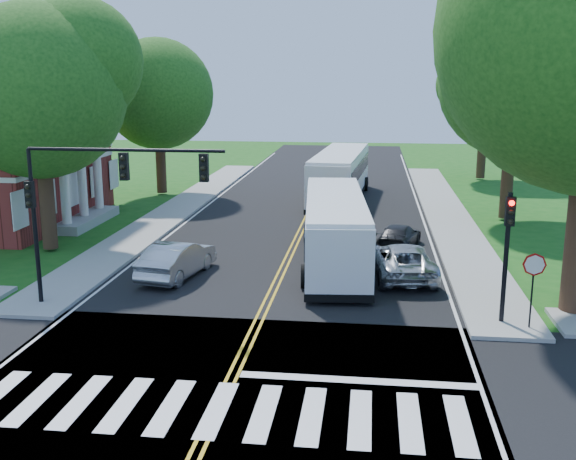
% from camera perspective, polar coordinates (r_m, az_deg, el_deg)
% --- Properties ---
extents(ground, '(140.00, 140.00, 0.00)m').
position_cam_1_polar(ground, '(18.10, -5.66, -14.18)').
color(ground, '#154F13').
rests_on(ground, ground).
extents(road, '(14.00, 96.00, 0.01)m').
position_cam_1_polar(road, '(34.88, 0.80, -0.71)').
color(road, black).
rests_on(road, ground).
extents(cross_road, '(60.00, 12.00, 0.01)m').
position_cam_1_polar(cross_road, '(18.10, -5.66, -14.16)').
color(cross_road, black).
rests_on(cross_road, ground).
extents(center_line, '(0.36, 70.00, 0.01)m').
position_cam_1_polar(center_line, '(38.75, 1.45, 0.68)').
color(center_line, gold).
rests_on(center_line, road).
extents(edge_line_w, '(0.12, 70.00, 0.01)m').
position_cam_1_polar(edge_line_w, '(39.98, -8.29, 0.93)').
color(edge_line_w, silver).
rests_on(edge_line_w, road).
extents(edge_line_e, '(0.12, 70.00, 0.01)m').
position_cam_1_polar(edge_line_e, '(38.70, 11.52, 0.41)').
color(edge_line_e, silver).
rests_on(edge_line_e, road).
extents(crosswalk, '(12.60, 3.00, 0.01)m').
position_cam_1_polar(crosswalk, '(17.66, -6.03, -14.86)').
color(crosswalk, silver).
rests_on(crosswalk, road).
extents(stop_bar, '(6.60, 0.40, 0.01)m').
position_cam_1_polar(stop_bar, '(19.14, 5.96, -12.55)').
color(stop_bar, silver).
rests_on(stop_bar, road).
extents(sidewalk_nw, '(2.60, 40.00, 0.15)m').
position_cam_1_polar(sidewalk_nw, '(43.20, -9.17, 1.88)').
color(sidewalk_nw, gray).
rests_on(sidewalk_nw, ground).
extents(sidewalk_ne, '(2.60, 40.00, 0.15)m').
position_cam_1_polar(sidewalk_ne, '(41.75, 13.28, 1.32)').
color(sidewalk_ne, gray).
rests_on(sidewalk_ne, ground).
extents(tree_west_near, '(8.00, 8.00, 11.40)m').
position_cam_1_polar(tree_west_near, '(33.36, -20.40, 10.93)').
color(tree_west_near, '#321C14').
rests_on(tree_west_near, ground).
extents(tree_west_far, '(7.60, 7.60, 10.67)m').
position_cam_1_polar(tree_west_far, '(48.01, -10.95, 11.23)').
color(tree_west_far, '#321C14').
rests_on(tree_west_far, ground).
extents(tree_east_mid, '(8.40, 8.40, 11.93)m').
position_cam_1_polar(tree_east_mid, '(40.45, 18.61, 11.75)').
color(tree_east_mid, '#321C14').
rests_on(tree_east_mid, ground).
extents(tree_east_far, '(7.20, 7.20, 10.34)m').
position_cam_1_polar(tree_east_far, '(56.40, 16.38, 11.03)').
color(tree_east_far, '#321C14').
rests_on(tree_east_far, ground).
extents(signal_nw, '(7.15, 0.46, 5.66)m').
position_cam_1_polar(signal_nw, '(24.40, -16.09, 3.34)').
color(signal_nw, black).
rests_on(signal_nw, ground).
extents(signal_ne, '(0.30, 0.46, 4.40)m').
position_cam_1_polar(signal_ne, '(23.19, 18.09, -0.84)').
color(signal_ne, black).
rests_on(signal_ne, ground).
extents(stop_sign, '(0.76, 0.08, 2.53)m').
position_cam_1_polar(stop_sign, '(23.15, 20.09, -3.40)').
color(stop_sign, black).
rests_on(stop_sign, ground).
extents(bus_lead, '(3.58, 11.95, 3.05)m').
position_cam_1_polar(bus_lead, '(29.90, 4.00, 0.12)').
color(bus_lead, silver).
rests_on(bus_lead, road).
extents(bus_follow, '(3.74, 12.84, 3.28)m').
position_cam_1_polar(bus_follow, '(45.49, 4.44, 4.69)').
color(bus_follow, silver).
rests_on(bus_follow, road).
extents(hatchback, '(2.38, 4.81, 1.52)m').
position_cam_1_polar(hatchback, '(28.44, -9.37, -2.45)').
color(hatchback, '#AAADB1').
rests_on(hatchback, road).
extents(suv, '(2.89, 5.35, 1.42)m').
position_cam_1_polar(suv, '(28.44, 9.66, -2.56)').
color(suv, '#ACAFB3').
rests_on(suv, road).
extents(dark_sedan, '(2.53, 4.26, 1.16)m').
position_cam_1_polar(dark_sedan, '(33.23, 9.37, -0.53)').
color(dark_sedan, black).
rests_on(dark_sedan, road).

